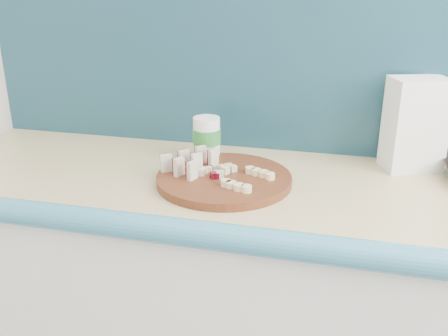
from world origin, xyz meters
TOP-DOWN VIEW (x-y plane):
  - kitchen_counter at (0.10, 1.50)m, footprint 2.20×0.63m
  - backsplash at (0.10, 1.79)m, footprint 2.20×0.02m
  - cutting_board at (-0.16, 1.48)m, footprint 0.46×0.46m
  - apple_wedges at (-0.25, 1.49)m, footprint 0.14×0.15m
  - apple_chunks at (-0.18, 1.49)m, footprint 0.06×0.06m
  - banana_slices at (-0.09, 1.45)m, footprint 0.13×0.15m
  - flour_bag at (0.32, 1.71)m, footprint 0.17×0.15m
  - canister at (-0.25, 1.63)m, footprint 0.08×0.08m

SIDE VIEW (x-z plane):
  - kitchen_counter at x=0.10m, z-range 0.00..0.91m
  - cutting_board at x=-0.16m, z-range 0.91..0.93m
  - banana_slices at x=-0.09m, z-range 0.93..0.95m
  - apple_chunks at x=-0.18m, z-range 0.93..0.95m
  - apple_wedges at x=-0.25m, z-range 0.93..0.98m
  - canister at x=-0.25m, z-range 0.91..1.04m
  - flour_bag at x=0.32m, z-range 0.91..1.16m
  - backsplash at x=0.10m, z-range 0.91..1.41m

